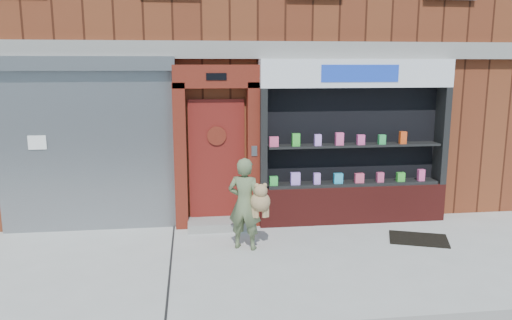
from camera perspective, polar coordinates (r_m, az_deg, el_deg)
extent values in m
plane|color=#9E9E99|center=(7.59, 2.25, -11.65)|extent=(80.00, 80.00, 0.00)
cube|color=#5F2715|center=(13.00, -2.25, 15.73)|extent=(12.00, 8.00, 8.00)
cube|color=gray|center=(8.91, 0.27, 12.46)|extent=(12.00, 0.16, 0.30)
cube|color=gray|center=(9.15, -18.72, 0.83)|extent=(3.00, 0.10, 2.80)
cube|color=slate|center=(8.96, -19.39, 10.37)|extent=(3.10, 0.30, 0.24)
cube|color=white|center=(9.25, -23.74, 1.84)|extent=(0.30, 0.01, 0.24)
cube|color=#59180F|center=(8.91, -8.64, 0.38)|extent=(0.22, 0.28, 2.60)
cube|color=#59180F|center=(8.98, -0.32, 0.58)|extent=(0.22, 0.28, 2.60)
cube|color=#59180F|center=(8.78, -4.60, 9.51)|extent=(1.50, 0.28, 0.40)
cube|color=black|center=(8.63, -4.55, 9.48)|extent=(0.35, 0.01, 0.12)
cube|color=maroon|center=(9.05, -4.49, -0.02)|extent=(1.00, 0.06, 2.20)
cylinder|color=black|center=(8.93, -4.52, 2.77)|extent=(0.28, 0.02, 0.28)
cylinder|color=#59180F|center=(8.92, -4.52, 2.76)|extent=(0.34, 0.02, 0.34)
cube|color=gray|center=(9.07, -4.29, -7.33)|extent=(1.10, 0.55, 0.15)
cube|color=slate|center=(8.81, -0.20, 1.05)|extent=(0.10, 0.02, 0.18)
cube|color=#591815|center=(9.54, 10.87, -4.85)|extent=(3.50, 0.40, 0.70)
cube|color=black|center=(8.89, 0.75, 2.44)|extent=(0.12, 0.40, 1.80)
cube|color=black|center=(9.95, 20.42, 2.66)|extent=(0.12, 0.40, 1.80)
cube|color=black|center=(9.46, 10.79, 2.76)|extent=(3.30, 0.03, 1.80)
cube|color=black|center=(9.45, 10.95, -2.63)|extent=(3.20, 0.36, 0.06)
cube|color=black|center=(9.31, 11.11, 1.68)|extent=(3.20, 0.36, 0.04)
cube|color=white|center=(9.19, 11.41, 9.71)|extent=(3.50, 0.40, 0.50)
cube|color=#1738B2|center=(9.00, 11.83, 9.67)|extent=(1.40, 0.01, 0.30)
cube|color=green|center=(8.99, 2.01, -2.40)|extent=(0.15, 0.09, 0.16)
cube|color=#B083EC|center=(9.05, 4.51, -2.13)|extent=(0.17, 0.09, 0.22)
cube|color=#BE85F0|center=(9.14, 6.97, -2.12)|extent=(0.12, 0.09, 0.20)
cube|color=#289CCA|center=(9.25, 9.37, -2.08)|extent=(0.16, 0.09, 0.19)
cube|color=#DD496D|center=(9.38, 11.71, -2.03)|extent=(0.16, 0.09, 0.17)
cube|color=#D04573|center=(9.51, 13.99, -1.92)|extent=(0.12, 0.09, 0.18)
cube|color=green|center=(9.67, 16.19, -1.87)|extent=(0.14, 0.09, 0.17)
cube|color=#E74D8F|center=(9.83, 18.34, -1.65)|extent=(0.12, 0.09, 0.21)
cube|color=#ED4F7E|center=(8.85, 2.04, 2.11)|extent=(0.16, 0.09, 0.17)
cube|color=green|center=(8.92, 4.58, 2.32)|extent=(0.14, 0.09, 0.23)
cube|color=#CB8CFC|center=(9.01, 7.07, 2.28)|extent=(0.12, 0.09, 0.20)
cube|color=#EE4F90|center=(9.12, 9.51, 2.40)|extent=(0.14, 0.09, 0.23)
cube|color=#E74D95|center=(9.25, 11.88, 2.28)|extent=(0.13, 0.09, 0.18)
cube|color=green|center=(9.39, 14.18, 2.29)|extent=(0.12, 0.09, 0.17)
cube|color=#E54B18|center=(9.54, 16.43, 2.47)|extent=(0.12, 0.09, 0.23)
imported|color=#5C6B46|center=(7.91, -1.31, -5.02)|extent=(0.64, 0.54, 1.48)
sphere|color=#96764B|center=(7.83, 0.50, -4.77)|extent=(0.31, 0.31, 0.31)
sphere|color=#96764B|center=(7.73, 0.55, -3.53)|extent=(0.21, 0.21, 0.21)
sphere|color=#96764B|center=(7.70, 0.09, -2.95)|extent=(0.07, 0.07, 0.07)
sphere|color=#96764B|center=(7.72, 1.02, -2.92)|extent=(0.07, 0.07, 0.07)
cylinder|color=#96764B|center=(7.86, -0.26, -5.90)|extent=(0.07, 0.07, 0.19)
cylinder|color=#96764B|center=(7.89, 1.25, -5.84)|extent=(0.07, 0.07, 0.19)
cylinder|color=#96764B|center=(7.84, 0.06, -5.93)|extent=(0.07, 0.07, 0.19)
cylinder|color=#96764B|center=(7.86, 0.97, -5.90)|extent=(0.07, 0.07, 0.19)
cube|color=black|center=(8.94, 18.08, -8.58)|extent=(1.12, 0.96, 0.02)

